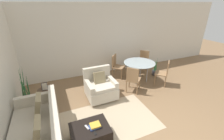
{
  "coord_description": "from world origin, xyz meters",
  "views": [
    {
      "loc": [
        -1.78,
        -1.84,
        2.71
      ],
      "look_at": [
        -0.06,
        2.17,
        0.75
      ],
      "focal_mm": 24.0,
      "sensor_mm": 36.0,
      "label": 1
    }
  ],
  "objects_px": {
    "book_stack": "(95,126)",
    "tv_remote_primary": "(87,127)",
    "dining_chair_far_right": "(144,60)",
    "potted_plant_small": "(155,70)",
    "couch": "(39,135)",
    "dining_chair_far_left": "(116,65)",
    "dining_table": "(139,64)",
    "armchair": "(100,87)",
    "tv_remote_secondary": "(95,132)",
    "potted_plant": "(28,100)",
    "side_table": "(46,95)",
    "dining_chair_near_right": "(164,72)",
    "picture_frame": "(45,86)",
    "ottoman": "(90,134)",
    "dining_chair_near_left": "(133,78)"
  },
  "relations": [
    {
      "from": "book_stack",
      "to": "tv_remote_primary",
      "type": "bearing_deg",
      "value": 162.11
    },
    {
      "from": "dining_chair_far_right",
      "to": "potted_plant_small",
      "type": "bearing_deg",
      "value": -62.4
    },
    {
      "from": "couch",
      "to": "potted_plant_small",
      "type": "xyz_separation_m",
      "value": [
        4.28,
        1.82,
        -0.1
      ]
    },
    {
      "from": "dining_chair_far_left",
      "to": "tv_remote_primary",
      "type": "bearing_deg",
      "value": -125.64
    },
    {
      "from": "dining_chair_far_right",
      "to": "couch",
      "type": "bearing_deg",
      "value": -150.13
    },
    {
      "from": "dining_table",
      "to": "potted_plant_small",
      "type": "xyz_separation_m",
      "value": [
        0.88,
        0.14,
        -0.45
      ]
    },
    {
      "from": "dining_chair_far_left",
      "to": "potted_plant_small",
      "type": "xyz_separation_m",
      "value": [
        1.51,
        -0.49,
        -0.32
      ]
    },
    {
      "from": "dining_table",
      "to": "armchair",
      "type": "bearing_deg",
      "value": -164.37
    },
    {
      "from": "couch",
      "to": "tv_remote_secondary",
      "type": "height_order",
      "value": "couch"
    },
    {
      "from": "potted_plant",
      "to": "dining_chair_far_right",
      "type": "height_order",
      "value": "potted_plant"
    },
    {
      "from": "dining_chair_far_left",
      "to": "potted_plant_small",
      "type": "distance_m",
      "value": 1.62
    },
    {
      "from": "armchair",
      "to": "side_table",
      "type": "xyz_separation_m",
      "value": [
        -1.54,
        0.16,
        0.03
      ]
    },
    {
      "from": "tv_remote_primary",
      "to": "dining_chair_near_right",
      "type": "height_order",
      "value": "dining_chair_near_right"
    },
    {
      "from": "potted_plant",
      "to": "dining_chair_far_left",
      "type": "distance_m",
      "value": 3.19
    },
    {
      "from": "potted_plant",
      "to": "dining_table",
      "type": "relative_size",
      "value": 1.13
    },
    {
      "from": "armchair",
      "to": "dining_table",
      "type": "height_order",
      "value": "armchair"
    },
    {
      "from": "tv_remote_primary",
      "to": "dining_chair_near_right",
      "type": "distance_m",
      "value": 3.38
    },
    {
      "from": "couch",
      "to": "tv_remote_primary",
      "type": "height_order",
      "value": "couch"
    },
    {
      "from": "dining_chair_near_right",
      "to": "dining_chair_far_right",
      "type": "height_order",
      "value": "same"
    },
    {
      "from": "book_stack",
      "to": "dining_chair_far_right",
      "type": "height_order",
      "value": "dining_chair_far_right"
    },
    {
      "from": "book_stack",
      "to": "tv_remote_primary",
      "type": "distance_m",
      "value": 0.16
    },
    {
      "from": "book_stack",
      "to": "dining_chair_far_right",
      "type": "bearing_deg",
      "value": 41.67
    },
    {
      "from": "potted_plant",
      "to": "side_table",
      "type": "relative_size",
      "value": 2.41
    },
    {
      "from": "tv_remote_secondary",
      "to": "dining_chair_near_right",
      "type": "xyz_separation_m",
      "value": [
        2.99,
        1.51,
        0.12
      ]
    },
    {
      "from": "picture_frame",
      "to": "dining_table",
      "type": "xyz_separation_m",
      "value": [
        3.21,
        0.31,
        0.01
      ]
    },
    {
      "from": "dining_chair_far_left",
      "to": "book_stack",
      "type": "bearing_deg",
      "value": -122.84
    },
    {
      "from": "armchair",
      "to": "potted_plant_small",
      "type": "bearing_deg",
      "value": 13.39
    },
    {
      "from": "tv_remote_secondary",
      "to": "side_table",
      "type": "xyz_separation_m",
      "value": [
        -0.85,
        1.83,
        -0.02
      ]
    },
    {
      "from": "potted_plant",
      "to": "picture_frame",
      "type": "xyz_separation_m",
      "value": [
        0.46,
        -0.04,
        0.34
      ]
    },
    {
      "from": "dining_chair_near_right",
      "to": "ottoman",
      "type": "bearing_deg",
      "value": -156.24
    },
    {
      "from": "side_table",
      "to": "tv_remote_secondary",
      "type": "bearing_deg",
      "value": -65.12
    },
    {
      "from": "side_table",
      "to": "potted_plant_small",
      "type": "xyz_separation_m",
      "value": [
        4.1,
        0.45,
        -0.18
      ]
    },
    {
      "from": "side_table",
      "to": "dining_chair_near_left",
      "type": "xyz_separation_m",
      "value": [
        2.58,
        -0.32,
        0.14
      ]
    },
    {
      "from": "tv_remote_secondary",
      "to": "dining_table",
      "type": "distance_m",
      "value": 3.2
    },
    {
      "from": "tv_remote_primary",
      "to": "dining_chair_far_left",
      "type": "distance_m",
      "value": 3.17
    },
    {
      "from": "tv_remote_primary",
      "to": "dining_table",
      "type": "distance_m",
      "value": 3.16
    },
    {
      "from": "potted_plant",
      "to": "dining_table",
      "type": "distance_m",
      "value": 3.7
    },
    {
      "from": "ottoman",
      "to": "dining_chair_near_right",
      "type": "xyz_separation_m",
      "value": [
        3.05,
        1.34,
        0.3
      ]
    },
    {
      "from": "tv_remote_primary",
      "to": "potted_plant_small",
      "type": "distance_m",
      "value": 3.96
    },
    {
      "from": "book_stack",
      "to": "dining_chair_far_right",
      "type": "distance_m",
      "value": 3.95
    },
    {
      "from": "armchair",
      "to": "potted_plant",
      "type": "xyz_separation_m",
      "value": [
        -2.0,
        0.2,
        -0.05
      ]
    },
    {
      "from": "dining_table",
      "to": "dining_chair_far_right",
      "type": "bearing_deg",
      "value": 45.0
    },
    {
      "from": "potted_plant_small",
      "to": "potted_plant",
      "type": "bearing_deg",
      "value": -174.83
    },
    {
      "from": "armchair",
      "to": "tv_remote_secondary",
      "type": "height_order",
      "value": "armchair"
    },
    {
      "from": "tv_remote_primary",
      "to": "dining_chair_far_left",
      "type": "relative_size",
      "value": 0.16
    },
    {
      "from": "tv_remote_primary",
      "to": "dining_chair_near_left",
      "type": "distance_m",
      "value": 2.28
    },
    {
      "from": "picture_frame",
      "to": "ottoman",
      "type": "bearing_deg",
      "value": -64.66
    },
    {
      "from": "armchair",
      "to": "dining_chair_near_right",
      "type": "relative_size",
      "value": 1.01
    },
    {
      "from": "tv_remote_primary",
      "to": "dining_chair_far_left",
      "type": "height_order",
      "value": "dining_chair_far_left"
    },
    {
      "from": "dining_chair_near_left",
      "to": "dining_chair_near_right",
      "type": "height_order",
      "value": "same"
    }
  ]
}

